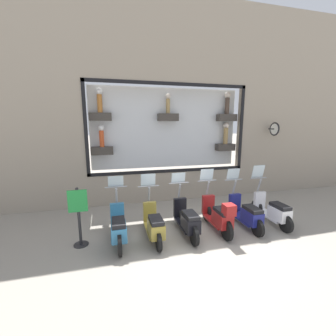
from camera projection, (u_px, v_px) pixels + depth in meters
The scene contains 9 objects.
ground_plane at pixel (205, 243), 5.72m from camera, with size 120.00×120.00×0.00m, color gray.
building_facade at pixel (169, 102), 8.41m from camera, with size 1.19×36.00×7.44m.
scooter_white_0 at pixel (273, 210), 6.75m from camera, with size 1.80×0.61×1.68m.
scooter_navy_1 at pixel (246, 214), 6.53m from camera, with size 1.80×0.60×1.61m.
scooter_red_2 at pixel (219, 215), 6.24m from camera, with size 1.81×0.60×1.64m.
scooter_black_3 at pixel (187, 220), 6.08m from camera, with size 1.80×0.60×1.58m.
scooter_olive_4 at pixel (154, 224), 5.86m from camera, with size 1.79×0.60×1.60m.
scooter_teal_5 at pixel (118, 227), 5.63m from camera, with size 1.81×0.61×1.58m.
shop_sign_post at pixel (79, 215), 5.48m from camera, with size 0.36×0.45×1.49m.
Camera 1 is at (-4.84, 2.22, 2.99)m, focal length 24.00 mm.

